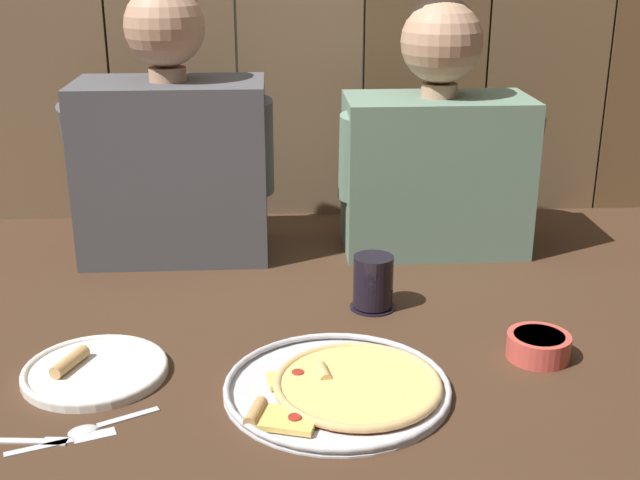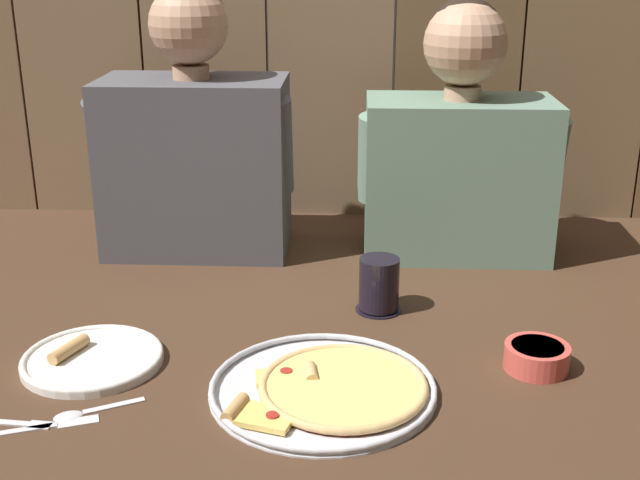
% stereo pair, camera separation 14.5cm
% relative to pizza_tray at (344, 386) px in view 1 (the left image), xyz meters
% --- Properties ---
extents(ground_plane, '(3.20, 3.20, 0.00)m').
position_rel_pizza_tray_xyz_m(ground_plane, '(-0.03, 0.12, -0.01)').
color(ground_plane, '#422B1C').
extents(pizza_tray, '(0.36, 0.36, 0.03)m').
position_rel_pizza_tray_xyz_m(pizza_tray, '(0.00, 0.00, 0.00)').
color(pizza_tray, silver).
rests_on(pizza_tray, ground).
extents(dinner_plate, '(0.24, 0.24, 0.03)m').
position_rel_pizza_tray_xyz_m(dinner_plate, '(-0.41, 0.08, -0.00)').
color(dinner_plate, white).
rests_on(dinner_plate, ground).
extents(drinking_glass, '(0.09, 0.09, 0.11)m').
position_rel_pizza_tray_xyz_m(drinking_glass, '(0.08, 0.32, 0.04)').
color(drinking_glass, black).
rests_on(drinking_glass, ground).
extents(dipping_bowl, '(0.11, 0.11, 0.04)m').
position_rel_pizza_tray_xyz_m(dipping_bowl, '(0.34, 0.10, 0.01)').
color(dipping_bowl, '#CC4C42').
rests_on(dipping_bowl, ground).
extents(table_fork, '(0.13, 0.03, 0.01)m').
position_rel_pizza_tray_xyz_m(table_fork, '(-0.47, -0.11, -0.01)').
color(table_fork, silver).
rests_on(table_fork, ground).
extents(table_knife, '(0.15, 0.07, 0.01)m').
position_rel_pizza_tray_xyz_m(table_knife, '(-0.42, -0.12, -0.01)').
color(table_knife, silver).
rests_on(table_knife, ground).
extents(table_spoon, '(0.13, 0.08, 0.01)m').
position_rel_pizza_tray_xyz_m(table_spoon, '(-0.37, -0.08, -0.01)').
color(table_spoon, silver).
rests_on(table_spoon, ground).
extents(diner_left, '(0.45, 0.23, 0.60)m').
position_rel_pizza_tray_xyz_m(diner_left, '(-0.33, 0.65, 0.25)').
color(diner_left, '#4C4C51').
rests_on(diner_left, ground).
extents(diner_right, '(0.45, 0.22, 0.57)m').
position_rel_pizza_tray_xyz_m(diner_right, '(0.26, 0.65, 0.24)').
color(diner_right, slate).
rests_on(diner_right, ground).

